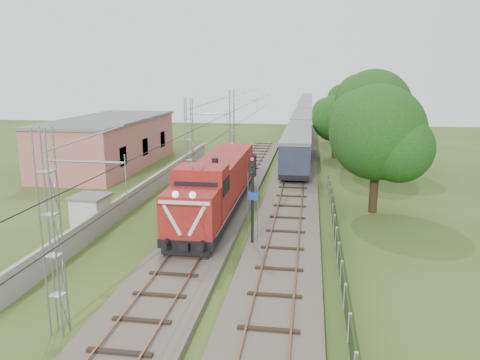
% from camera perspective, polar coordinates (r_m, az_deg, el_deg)
% --- Properties ---
extents(ground, '(140.00, 140.00, 0.00)m').
position_cam_1_polar(ground, '(25.91, -6.27, -9.50)').
color(ground, '#31471A').
rests_on(ground, ground).
extents(track_main, '(4.20, 70.00, 0.45)m').
position_cam_1_polar(track_main, '(32.26, -3.11, -4.54)').
color(track_main, '#6B6054').
rests_on(track_main, ground).
extents(track_side, '(4.20, 80.00, 0.45)m').
position_cam_1_polar(track_side, '(44.21, 6.68, 0.18)').
color(track_side, '#6B6054').
rests_on(track_side, ground).
extents(catenary, '(3.31, 70.00, 8.00)m').
position_cam_1_polar(catenary, '(36.78, -6.11, 3.76)').
color(catenary, gray).
rests_on(catenary, ground).
extents(boundary_wall, '(0.25, 40.00, 1.50)m').
position_cam_1_polar(boundary_wall, '(38.48, -11.12, -1.02)').
color(boundary_wall, '#9E9E99').
rests_on(boundary_wall, ground).
extents(station_building, '(8.40, 20.40, 5.22)m').
position_cam_1_polar(station_building, '(52.22, -15.63, 4.47)').
color(station_building, '#B66462').
rests_on(station_building, ground).
extents(fence, '(0.12, 32.00, 1.20)m').
position_cam_1_polar(fence, '(27.76, 11.65, -6.82)').
color(fence, black).
rests_on(fence, ground).
extents(locomotive, '(3.04, 17.35, 4.41)m').
position_cam_1_polar(locomotive, '(32.50, -2.85, -0.60)').
color(locomotive, black).
rests_on(locomotive, ground).
extents(coach_rake, '(2.86, 107.05, 3.31)m').
position_cam_1_polar(coach_rake, '(94.03, 7.85, 8.22)').
color(coach_rake, black).
rests_on(coach_rake, ground).
extents(signal_post, '(0.60, 0.47, 5.52)m').
position_cam_1_polar(signal_post, '(26.12, 1.53, -0.50)').
color(signal_post, black).
rests_on(signal_post, ground).
extents(relay_hut, '(2.35, 2.35, 2.28)m').
position_cam_1_polar(relay_hut, '(31.43, -17.71, -3.78)').
color(relay_hut, beige).
rests_on(relay_hut, ground).
extents(tree_a, '(7.07, 6.73, 9.17)m').
position_cam_1_polar(tree_a, '(34.25, 16.56, 5.45)').
color(tree_a, '#322614').
rests_on(tree_a, ground).
extents(tree_b, '(7.94, 7.56, 10.29)m').
position_cam_1_polar(tree_b, '(49.31, 16.07, 8.41)').
color(tree_b, '#322614').
rests_on(tree_b, ground).
extents(tree_c, '(5.73, 5.45, 7.42)m').
position_cam_1_polar(tree_c, '(56.19, 11.61, 7.30)').
color(tree_c, '#322614').
rests_on(tree_c, ground).
extents(tree_d, '(6.79, 6.46, 8.80)m').
position_cam_1_polar(tree_d, '(67.80, 13.39, 8.85)').
color(tree_d, '#322614').
rests_on(tree_d, ground).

